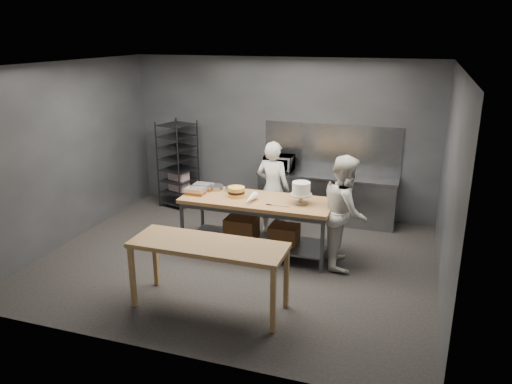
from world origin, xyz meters
TOP-DOWN VIEW (x-y plane):
  - ground at (0.00, 0.00)m, footprint 6.00×6.00m
  - back_wall at (0.00, 2.50)m, footprint 6.00×0.04m
  - work_table at (0.23, 0.38)m, footprint 2.40×0.90m
  - near_counter at (0.16, -1.42)m, footprint 2.00×0.70m
  - back_counter at (1.00, 2.18)m, footprint 2.60×0.60m
  - splashback_panel at (1.00, 2.48)m, footprint 2.60×0.02m
  - speed_rack at (-2.05, 2.10)m, footprint 0.74×0.78m
  - chef_behind at (0.23, 1.20)m, footprint 0.67×0.50m
  - chef_right at (1.60, 0.39)m, footprint 0.80×0.95m
  - microwave at (0.06, 2.18)m, footprint 0.54×0.37m
  - frosted_cake_stand at (0.93, 0.37)m, footprint 0.34×0.34m
  - layer_cake at (-0.13, 0.38)m, footprint 0.27×0.27m
  - cake_pans at (-0.58, 0.59)m, footprint 0.76×0.37m
  - piping_bag at (0.17, 0.18)m, footprint 0.14×0.39m
  - offset_spatula at (0.57, 0.15)m, footprint 0.36×0.02m
  - pastry_clamshells at (-0.79, 0.41)m, footprint 0.34×0.47m

SIDE VIEW (x-z plane):
  - ground at x=0.00m, z-range 0.00..0.00m
  - back_counter at x=1.00m, z-range 0.00..0.90m
  - work_table at x=0.23m, z-range 0.11..1.03m
  - near_counter at x=0.16m, z-range 0.36..1.26m
  - chef_behind at x=0.23m, z-range 0.00..1.68m
  - speed_rack at x=-2.05m, z-range -0.02..1.73m
  - chef_right at x=1.60m, z-range 0.00..1.73m
  - offset_spatula at x=0.57m, z-range 0.92..0.93m
  - cake_pans at x=-0.58m, z-range 0.92..1.00m
  - pastry_clamshells at x=-0.79m, z-range 0.92..1.03m
  - piping_bag at x=0.17m, z-range 0.92..1.04m
  - layer_cake at x=-0.13m, z-range 0.92..1.08m
  - microwave at x=0.06m, z-range 0.90..1.20m
  - frosted_cake_stand at x=0.93m, z-range 0.97..1.32m
  - splashback_panel at x=1.00m, z-range 0.90..1.80m
  - back_wall at x=0.00m, z-range 0.00..3.00m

